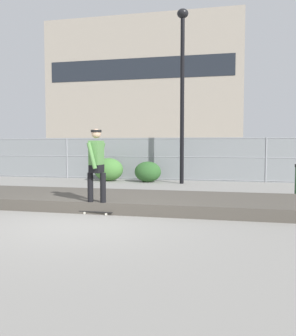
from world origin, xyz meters
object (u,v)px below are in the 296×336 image
object	(u,v)px
skater	(96,164)
shrub_left	(108,169)
skateboard	(97,211)
parked_car_near	(87,157)
street_lamp	(182,76)
shrub_center	(148,172)
parked_car_mid	(210,158)

from	to	relation	value
skater	shrub_left	world-z (taller)	skater
skateboard	parked_car_near	distance (m)	12.62
street_lamp	parked_car_near	world-z (taller)	street_lamp
parked_car_near	shrub_center	world-z (taller)	parked_car_near
street_lamp	shrub_left	size ratio (longest dim) A/B	5.37
parked_car_mid	shrub_center	world-z (taller)	parked_car_mid
skater	parked_car_near	xyz separation A→B (m)	(-4.93, 11.59, -0.29)
skateboard	shrub_center	size ratio (longest dim) A/B	0.73
parked_car_near	shrub_left	xyz separation A→B (m)	(2.84, -4.63, -0.35)
skateboard	shrub_left	world-z (taller)	shrub_left
skater	parked_car_mid	bearing A→B (deg)	80.75
street_lamp	parked_car_mid	xyz separation A→B (m)	(0.84, 5.20, -3.39)
shrub_center	street_lamp	bearing A→B (deg)	-9.30
shrub_left	street_lamp	bearing A→B (deg)	-6.11
skateboard	parked_car_near	xyz separation A→B (m)	(-4.93, 11.59, 0.78)
skateboard	parked_car_near	bearing A→B (deg)	113.04
parked_car_mid	shrub_center	distance (m)	5.48
skater	shrub_left	distance (m)	7.30
skater	shrub_left	xyz separation A→B (m)	(-2.09, 6.97, -0.64)
shrub_left	skater	bearing A→B (deg)	-73.30
shrub_left	shrub_center	xyz separation A→B (m)	(1.74, -0.10, -0.06)
parked_car_near	parked_car_mid	xyz separation A→B (m)	(6.86, 0.24, 0.00)
skater	parked_car_near	bearing A→B (deg)	113.04
skater	street_lamp	world-z (taller)	street_lamp
skater	street_lamp	xyz separation A→B (m)	(1.09, 6.63, 3.10)
street_lamp	parked_car_near	bearing A→B (deg)	140.47
skater	shrub_center	size ratio (longest dim) A/B	1.67
skater	parked_car_near	size ratio (longest dim) A/B	0.41
skateboard	skater	world-z (taller)	skater
street_lamp	shrub_left	xyz separation A→B (m)	(-3.18, 0.34, -3.74)
skateboard	skater	bearing A→B (deg)	90.90
parked_car_near	shrub_center	size ratio (longest dim) A/B	4.08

